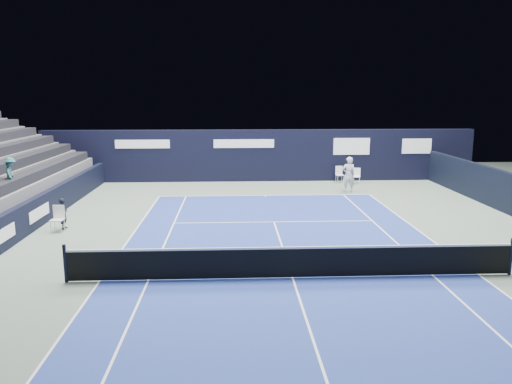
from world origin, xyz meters
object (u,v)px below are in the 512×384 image
folding_chair_back_b (357,175)px  tennis_net (293,261)px  tennis_player (349,174)px  folding_chair_back_a (339,171)px  line_judge_chair (58,217)px

folding_chair_back_b → tennis_net: size_ratio=0.07×
tennis_player → tennis_net: bearing=-109.8°
folding_chair_back_a → line_judge_chair: size_ratio=0.98×
folding_chair_back_b → tennis_player: 2.79m
folding_chair_back_b → tennis_net: (-5.62, -15.17, -0.02)m
folding_chair_back_a → folding_chair_back_b: 1.08m
folding_chair_back_b → tennis_player: (-1.09, -2.53, 0.43)m
tennis_player → folding_chair_back_b: bearing=66.8°
folding_chair_back_a → line_judge_chair: 16.66m
folding_chair_back_b → tennis_player: tennis_player is taller
line_judge_chair → tennis_player: (12.96, 7.20, 0.39)m
folding_chair_back_b → tennis_net: bearing=-94.2°
line_judge_chair → tennis_net: tennis_net is taller
folding_chair_back_b → tennis_player: size_ratio=0.48×
folding_chair_back_b → line_judge_chair: size_ratio=0.92×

